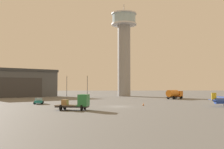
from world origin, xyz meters
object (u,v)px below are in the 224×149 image
truck_flatbed_green (78,103)px  light_post_west (67,84)px  car_teal (39,101)px  light_post_east (87,84)px  truck_fuel_tanker_orange (174,94)px  traffic_cone_near_left (143,104)px  control_tower (124,45)px

truck_flatbed_green → light_post_west: size_ratio=0.70×
car_teal → light_post_east: light_post_east is taller
truck_fuel_tanker_orange → light_post_east: 36.59m
traffic_cone_near_left → light_post_west: bearing=113.3°
light_post_west → traffic_cone_near_left: (22.35, -52.00, -4.70)m
truck_fuel_tanker_orange → car_teal: bearing=167.3°
light_post_east → traffic_cone_near_left: 52.87m
control_tower → light_post_east: bearing=-167.3°
truck_fuel_tanker_orange → truck_flatbed_green: bearing=-168.0°
control_tower → light_post_east: (-15.08, -3.40, -16.23)m
truck_fuel_tanker_orange → car_teal: (-38.07, -21.63, -0.90)m
truck_fuel_tanker_orange → car_teal: truck_fuel_tanker_orange is taller
control_tower → truck_flatbed_green: (-14.00, -64.27, -20.01)m
control_tower → light_post_west: bearing=-174.7°
control_tower → light_post_west: control_tower is taller
car_teal → light_post_west: light_post_west is taller
truck_flatbed_green → traffic_cone_near_left: truck_flatbed_green is taller
light_post_east → traffic_cone_near_left: size_ratio=13.38×
truck_flatbed_green → car_teal: 19.84m
traffic_cone_near_left → truck_fuel_tanker_orange: bearing=62.6°
car_teal → traffic_cone_near_left: bearing=64.0°
truck_fuel_tanker_orange → traffic_cone_near_left: (-14.76, -28.42, -1.33)m
light_post_west → light_post_east: bearing=-8.5°
truck_flatbed_green → truck_fuel_tanker_orange: (27.71, 38.53, 0.34)m
traffic_cone_near_left → car_teal: bearing=163.8°
light_post_west → light_post_east: 8.42m
truck_flatbed_green → light_post_east: bearing=101.3°
control_tower → light_post_east: size_ratio=4.55×
light_post_east → traffic_cone_near_left: light_post_east is taller
control_tower → truck_flatbed_green: bearing=-102.3°
truck_flatbed_green → car_teal: (-10.36, 16.90, -0.56)m
truck_flatbed_green → light_post_west: bearing=108.9°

